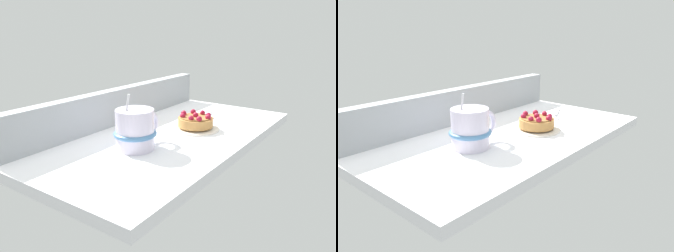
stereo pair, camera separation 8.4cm
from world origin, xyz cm
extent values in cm
cube|color=white|center=(0.00, 0.00, -1.30)|extent=(77.65, 40.29, 2.60)
cube|color=#9EA3A8|center=(0.00, 18.36, 5.02)|extent=(76.10, 3.56, 10.04)
cylinder|color=silver|center=(7.48, -3.82, 0.45)|extent=(13.07, 13.07, 0.89)
cylinder|color=silver|center=(7.48, -3.82, 0.22)|extent=(7.19, 7.19, 0.45)
cylinder|color=#B77F42|center=(7.48, -3.82, 2.10)|extent=(9.60, 9.60, 2.41)
cylinder|color=olive|center=(7.48, -3.82, 3.45)|extent=(8.45, 8.45, 0.30)
sphere|color=maroon|center=(7.48, -3.82, 4.03)|extent=(1.57, 1.57, 1.57)
sphere|color=maroon|center=(10.73, -4.18, 4.07)|extent=(1.43, 1.43, 1.43)
sphere|color=maroon|center=(10.26, -1.41, 4.00)|extent=(1.54, 1.54, 1.54)
sphere|color=maroon|center=(7.44, -0.11, 4.00)|extent=(1.55, 1.55, 1.55)
sphere|color=maroon|center=(5.17, -1.11, 3.90)|extent=(1.53, 1.53, 1.53)
sphere|color=maroon|center=(4.26, -4.28, 3.96)|extent=(1.47, 1.47, 1.47)
sphere|color=maroon|center=(4.84, -6.41, 3.96)|extent=(1.55, 1.55, 1.55)
sphere|color=maroon|center=(7.84, -7.49, 3.90)|extent=(1.58, 1.58, 1.58)
sphere|color=maroon|center=(9.65, -6.56, 3.97)|extent=(1.47, 1.47, 1.47)
cylinder|color=silver|center=(-13.62, 0.02, 4.73)|extent=(8.84, 8.84, 9.46)
torus|color=#4C7FB2|center=(-13.62, 0.02, 3.76)|extent=(10.02, 10.02, 1.14)
torus|color=silver|center=(-8.27, 0.02, 4.73)|extent=(6.48, 1.18, 6.48)
cylinder|color=silver|center=(-15.39, 0.68, 10.18)|extent=(0.71, 2.12, 6.30)
cube|color=#B7B7BC|center=(27.76, 2.08, 0.30)|extent=(9.44, 5.06, 0.60)
cube|color=#B7B7BC|center=(23.19, -0.14, 0.30)|extent=(1.32, 1.03, 0.60)
cube|color=#B7B7BC|center=(19.56, -0.67, 0.30)|extent=(3.25, 1.74, 0.60)
cube|color=#B7B7BC|center=(19.88, -1.33, 0.30)|extent=(3.25, 1.74, 0.60)
cube|color=#B7B7BC|center=(20.20, -1.99, 0.30)|extent=(3.25, 1.74, 0.60)
cube|color=#B7B7BC|center=(20.52, -2.65, 0.30)|extent=(3.25, 1.74, 0.60)
camera|label=1|loc=(-69.26, -47.60, 27.86)|focal=35.65mm
camera|label=2|loc=(-64.13, -54.26, 27.86)|focal=35.65mm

